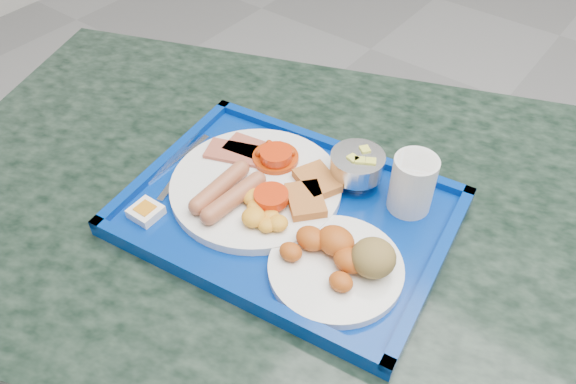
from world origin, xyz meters
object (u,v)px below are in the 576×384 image
at_px(table, 279,269).
at_px(tray, 288,213).
at_px(fruit_bowl, 357,165).
at_px(bread_plate, 342,261).
at_px(main_plate, 259,186).
at_px(juice_cup, 413,182).

height_order(table, tray, tray).
bearing_deg(fruit_bowl, bread_plate, -63.92).
height_order(main_plate, juice_cup, juice_cup).
height_order(table, juice_cup, juice_cup).
bearing_deg(main_plate, juice_cup, 30.26).
xyz_separation_m(main_plate, bread_plate, (0.19, -0.05, 0.01)).
distance_m(main_plate, fruit_bowl, 0.16).
relative_size(main_plate, fruit_bowl, 3.16).
distance_m(tray, main_plate, 0.06).
bearing_deg(tray, bread_plate, -19.45).
bearing_deg(tray, juice_cup, 40.78).
bearing_deg(fruit_bowl, juice_cup, 3.84).
xyz_separation_m(table, tray, (0.04, -0.03, 0.20)).
height_order(table, bread_plate, bread_plate).
distance_m(tray, bread_plate, 0.14).
xyz_separation_m(bread_plate, juice_cup, (0.01, 0.17, 0.03)).
xyz_separation_m(main_plate, juice_cup, (0.20, 0.12, 0.04)).
bearing_deg(juice_cup, bread_plate, -94.78).
distance_m(tray, juice_cup, 0.19).
bearing_deg(bread_plate, tray, 160.55).
bearing_deg(table, juice_cup, 27.36).
height_order(main_plate, fruit_bowl, fruit_bowl).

